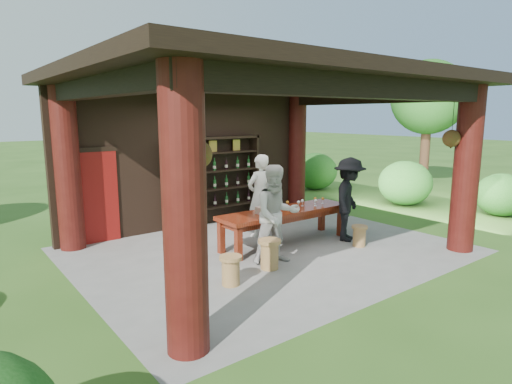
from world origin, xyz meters
TOP-DOWN VIEW (x-y plane):
  - ground at (0.00, 0.00)m, footprint 90.00×90.00m
  - pavilion at (-0.01, 0.43)m, footprint 7.50×6.00m
  - wine_shelf at (0.27, 2.45)m, footprint 2.52×0.38m
  - tasting_table at (0.56, 0.11)m, footprint 3.10×0.80m
  - stool_near_left at (-0.67, -0.87)m, footprint 0.41×0.41m
  - stool_near_right at (1.68, -0.99)m, footprint 0.34×0.34m
  - stool_far_left at (-1.65, -1.07)m, footprint 0.37×0.37m
  - host at (0.51, 0.93)m, footprint 0.71×0.49m
  - guest_woman at (-0.36, -0.69)m, footprint 1.07×0.95m
  - guest_man at (1.84, -0.54)m, footprint 1.37×1.20m
  - table_bottles at (0.53, 0.42)m, footprint 0.37×0.17m
  - table_glasses at (1.22, 0.12)m, footprint 0.98×0.32m
  - napkin_basket at (-0.04, 0.12)m, footprint 0.26×0.18m
  - shrubs at (1.54, 0.52)m, footprint 15.14×9.52m
  - trees at (3.78, 1.70)m, footprint 22.67×10.02m

SIDE VIEW (x-z plane):
  - ground at x=0.00m, z-range 0.00..0.00m
  - stool_near_right at x=1.68m, z-range 0.01..0.46m
  - stool_far_left at x=-1.65m, z-range 0.01..0.51m
  - stool_near_left at x=-0.67m, z-range 0.02..0.56m
  - shrubs at x=1.54m, z-range -0.13..1.23m
  - tasting_table at x=0.56m, z-range 0.25..1.00m
  - napkin_basket at x=-0.04m, z-range 0.75..0.89m
  - table_glasses at x=1.22m, z-range 0.75..0.90m
  - table_bottles at x=0.53m, z-range 0.75..1.06m
  - guest_man at x=1.84m, z-range 0.00..1.84m
  - guest_woman at x=-0.36m, z-range 0.00..1.84m
  - host at x=0.51m, z-range 0.00..1.87m
  - wine_shelf at x=0.27m, z-range 0.00..2.22m
  - pavilion at x=-0.01m, z-range 0.33..3.93m
  - trees at x=3.78m, z-range 0.97..5.77m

